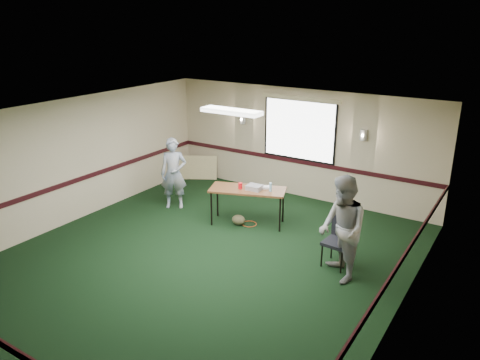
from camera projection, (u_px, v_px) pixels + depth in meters
The scene contains 13 objects.
ground at pixel (203, 260), 8.74m from camera, with size 8.00×8.00×0.00m, color black.
room_shell at pixel (261, 152), 9.91m from camera, with size 8.00×8.02×8.00m.
folding_table at pixel (248, 191), 10.04m from camera, with size 1.74×1.17×0.81m.
projector at pixel (254, 187), 9.95m from camera, with size 0.31×0.26×0.10m, color #9B9BA3.
game_console at pixel (266, 187), 10.05m from camera, with size 0.18×0.14×0.04m, color silver.
red_cup at pixel (240, 186), 10.00m from camera, with size 0.09×0.09×0.13m, color red.
water_bottle at pixel (271, 187), 9.84m from camera, with size 0.06×0.06×0.19m, color #7DB1CD.
duffel_bag at pixel (239, 220), 10.19m from camera, with size 0.31×0.24×0.22m, color #413E25.
cable_coil at pixel (249, 224), 10.23m from camera, with size 0.33×0.33×0.02m, color #BC4317.
folded_table at pixel (194, 167), 13.02m from camera, with size 1.29×0.06×0.66m, color tan.
conference_chair at pixel (340, 236), 8.44m from camera, with size 0.50×0.51×0.94m.
person_left at pixel (174, 173), 10.91m from camera, with size 0.61×0.40×1.68m, color #405B8C.
person_right at pixel (342, 229), 7.85m from camera, with size 0.90×0.70×1.85m, color slate.
Camera 1 is at (4.77, -6.16, 4.30)m, focal length 35.00 mm.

